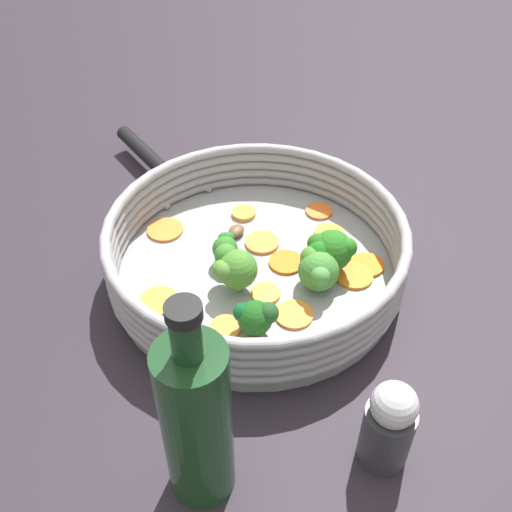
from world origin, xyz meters
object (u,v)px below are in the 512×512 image
Objects in this scene: carrot_slice_0 at (262,242)px; oil_bottle at (197,421)px; mushroom_piece_0 at (236,231)px; broccoli_floret_2 at (256,317)px; carrot_slice_12 at (354,276)px; broccoli_floret_0 at (330,250)px; mushroom_piece_1 at (324,256)px; carrot_slice_6 at (244,213)px; broccoli_floret_1 at (225,248)px; carrot_slice_11 at (165,230)px; carrot_slice_1 at (329,233)px; broccoli_floret_4 at (316,270)px; carrot_slice_7 at (286,262)px; broccoli_floret_3 at (231,267)px; carrot_slice_4 at (266,293)px; carrot_slice_8 at (294,314)px; salt_shaker at (389,425)px; carrot_slice_2 at (319,211)px; skillet at (256,271)px; carrot_slice_3 at (226,328)px; carrot_slice_5 at (253,351)px; carrot_slice_9 at (367,265)px; carrot_slice_10 at (159,302)px.

carrot_slice_0 is 0.30m from oil_bottle.
broccoli_floret_2 is at bearing -54.49° from mushroom_piece_0.
broccoli_floret_0 is (-0.03, -0.01, 0.03)m from carrot_slice_12.
oil_bottle is at bearing -97.14° from carrot_slice_12.
carrot_slice_12 is 1.79× the size of mushroom_piece_1.
carrot_slice_6 is 0.82× the size of broccoli_floret_1.
broccoli_floret_2 is (0.08, -0.08, 0.00)m from broccoli_floret_1.
broccoli_floret_0 reaches higher than carrot_slice_11.
broccoli_floret_2 is at bearing -92.84° from carrot_slice_1.
carrot_slice_6 is at bearing 45.07° from carrot_slice_11.
carrot_slice_7 is at bearing 155.25° from broccoli_floret_4.
mushroom_piece_0 is at bearing -152.73° from carrot_slice_1.
broccoli_floret_2 is 0.07m from broccoli_floret_3.
carrot_slice_4 is 0.04m from carrot_slice_8.
broccoli_floret_1 is at bearing -75.56° from mushroom_piece_0.
mushroom_piece_0 is 0.31m from oil_bottle.
oil_bottle reaches higher than salt_shaker.
broccoli_floret_0 is (0.05, -0.10, 0.03)m from carrot_slice_2.
broccoli_floret_4 is at bearing -1.03° from skillet.
carrot_slice_3 is at bearing -36.17° from carrot_slice_11.
carrot_slice_2 is 0.10m from carrot_slice_6.
carrot_slice_5 is 0.14m from broccoli_floret_1.
carrot_slice_0 is 0.13m from carrot_slice_9.
broccoli_floret_3 reaches higher than carrot_slice_5.
broccoli_floret_1 is at bearing 128.31° from broccoli_floret_3.
carrot_slice_3 is 0.04m from broccoli_floret_2.
broccoli_floret_2 is 0.21× the size of oil_bottle.
carrot_slice_1 and carrot_slice_9 have the same top height.
salt_shaker is (0.21, -0.19, 0.03)m from carrot_slice_0.
mushroom_piece_0 is (-0.06, 0.14, 0.00)m from carrot_slice_3.
salt_shaker is at bearing -21.92° from broccoli_floret_2.
mushroom_piece_1 is 0.24× the size of salt_shaker.
carrot_slice_11 is (-0.12, -0.03, -0.00)m from carrot_slice_0.
carrot_slice_4 is 0.10m from carrot_slice_12.
carrot_slice_8 is 0.78× the size of broccoli_floret_3.
salt_shaker is at bearing 35.08° from oil_bottle.
carrot_slice_10 is at bearing -110.05° from broccoli_floret_1.
mushroom_piece_1 is at bearing -74.92° from carrot_slice_1.
carrot_slice_0 reaches higher than skillet.
carrot_slice_4 is 0.13m from carrot_slice_9.
carrot_slice_1 is 1.50× the size of mushroom_piece_0.
carrot_slice_7 is at bearing 5.08° from carrot_slice_11.
carrot_slice_4 is 0.77× the size of carrot_slice_10.
skillet is 0.12m from carrot_slice_10.
broccoli_floret_1 is at bearing -161.57° from skillet.
carrot_slice_4 is 1.37× the size of mushroom_piece_0.
carrot_slice_0 is 1.36× the size of carrot_slice_6.
carrot_slice_11 is (-0.16, 0.04, -0.00)m from carrot_slice_4.
carrot_slice_12 is at bearing 82.86° from oil_bottle.
oil_bottle is (0.02, -0.33, 0.07)m from carrot_slice_1.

